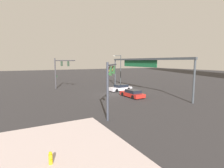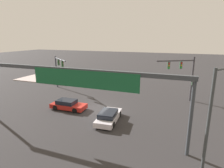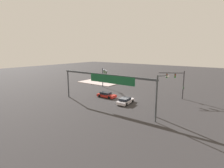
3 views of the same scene
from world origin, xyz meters
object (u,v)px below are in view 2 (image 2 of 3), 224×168
sedan_car_approaching (68,105)px  sedan_car_waiting_far (109,116)px  traffic_signal_opposite_side (184,72)px  streetlamp_curved_arm (211,116)px  traffic_signal_near_corner (58,66)px  fire_hydrant_on_curb (55,76)px

sedan_car_approaching → sedan_car_waiting_far: same height
traffic_signal_opposite_side → streetlamp_curved_arm: streetlamp_curved_arm is taller
traffic_signal_near_corner → traffic_signal_opposite_side: traffic_signal_opposite_side is taller
traffic_signal_near_corner → fire_hydrant_on_curb: 10.14m
sedan_car_approaching → fire_hydrant_on_curb: sedan_car_approaching is taller
sedan_car_approaching → traffic_signal_opposite_side: bearing=30.2°
traffic_signal_near_corner → sedan_car_waiting_far: traffic_signal_near_corner is taller
traffic_signal_opposite_side → sedan_car_approaching: traffic_signal_opposite_side is taller
sedan_car_approaching → traffic_signal_near_corner: bearing=130.2°
streetlamp_curved_arm → fire_hydrant_on_curb: 35.60m
streetlamp_curved_arm → sedan_car_waiting_far: streetlamp_curved_arm is taller
sedan_car_approaching → fire_hydrant_on_curb: (13.24, -14.69, -0.09)m
streetlamp_curved_arm → sedan_car_waiting_far: size_ratio=1.53×
sedan_car_waiting_far → fire_hydrant_on_curb: size_ratio=6.60×
streetlamp_curved_arm → sedan_car_approaching: streetlamp_curved_arm is taller
traffic_signal_opposite_side → sedan_car_waiting_far: 12.74m
traffic_signal_opposite_side → streetlamp_curved_arm: size_ratio=0.88×
sedan_car_approaching → sedan_car_waiting_far: size_ratio=0.96×
traffic_signal_opposite_side → streetlamp_curved_arm: 15.09m
streetlamp_curved_arm → sedan_car_waiting_far: (8.89, -5.21, -3.59)m
traffic_signal_opposite_side → fire_hydrant_on_curb: 27.63m
fire_hydrant_on_curb → traffic_signal_near_corner: bearing=132.1°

